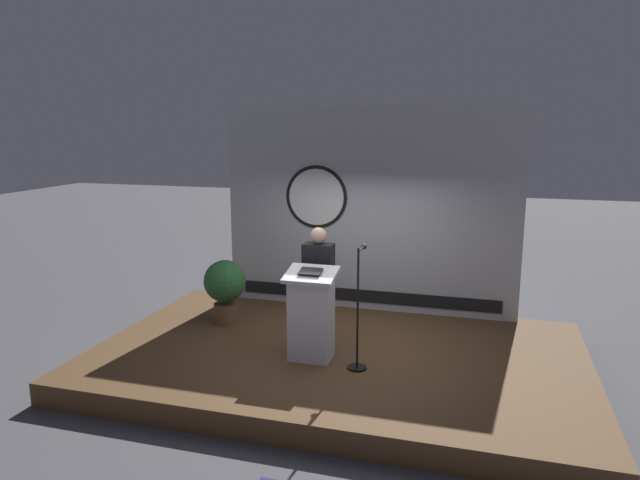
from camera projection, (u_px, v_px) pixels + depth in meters
ground_plane at (338, 371)px, 7.79m from camera, size 40.00×40.00×0.00m
stage_platform at (338, 360)px, 7.76m from camera, size 6.40×4.00×0.30m
banner_display at (367, 211)px, 9.15m from camera, size 4.70×0.12×3.23m
podium at (311, 315)px, 7.34m from camera, size 0.64×0.50×1.19m
speaker_person at (318, 286)px, 7.75m from camera, size 0.40×0.26×1.63m
microphone_stand at (358, 326)px, 7.07m from camera, size 0.24×0.47×1.53m
potted_plant at (225, 285)px, 8.67m from camera, size 0.63×0.63×0.97m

